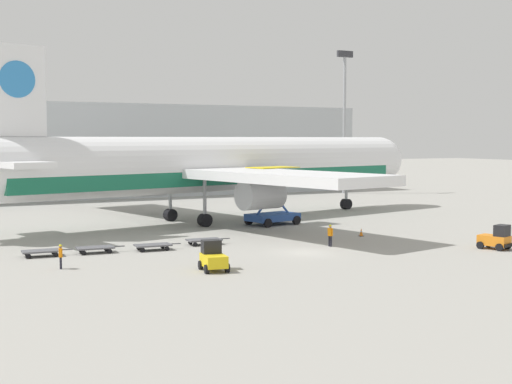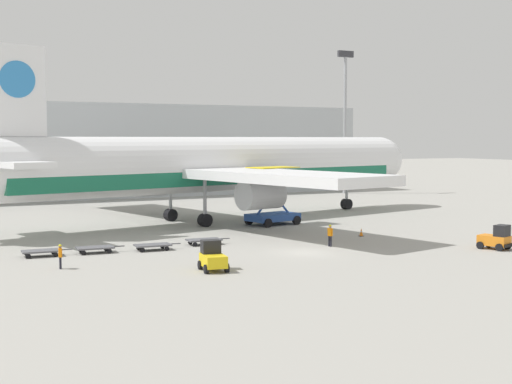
% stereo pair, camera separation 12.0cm
% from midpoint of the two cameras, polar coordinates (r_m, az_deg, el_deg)
% --- Properties ---
extents(ground_plane, '(400.00, 400.00, 0.00)m').
position_cam_midpoint_polar(ground_plane, '(55.71, 4.06, -4.84)').
color(ground_plane, '#9E9B93').
extents(terminal_building, '(90.00, 18.20, 14.00)m').
position_cam_midpoint_polar(terminal_building, '(113.27, -14.11, 3.24)').
color(terminal_building, '#B2B7BC').
rests_on(terminal_building, ground_plane).
extents(light_mast, '(2.80, 0.50, 22.81)m').
position_cam_midpoint_polar(light_mast, '(115.97, 7.17, 6.44)').
color(light_mast, '#9EA0A5').
rests_on(light_mast, ground_plane).
extents(airplane_main, '(57.31, 48.59, 17.00)m').
position_cam_midpoint_polar(airplane_main, '(75.89, -3.40, 2.03)').
color(airplane_main, white).
rests_on(airplane_main, ground_plane).
extents(scissor_lift_loader, '(5.73, 4.33, 5.93)m').
position_cam_midpoint_polar(scissor_lift_loader, '(73.03, 1.40, -0.89)').
color(scissor_lift_loader, '#284C99').
rests_on(scissor_lift_loader, ground_plane).
extents(baggage_tug_foreground, '(2.26, 2.76, 2.00)m').
position_cam_midpoint_polar(baggage_tug_foreground, '(60.08, 18.72, -3.54)').
color(baggage_tug_foreground, orange).
rests_on(baggage_tug_foreground, ground_plane).
extents(baggage_tug_mid, '(1.94, 2.62, 2.00)m').
position_cam_midpoint_polar(baggage_tug_mid, '(47.99, -3.42, -5.25)').
color(baggage_tug_mid, yellow).
rests_on(baggage_tug_mid, ground_plane).
extents(baggage_dolly_lead, '(3.74, 1.66, 0.48)m').
position_cam_midpoint_polar(baggage_dolly_lead, '(55.92, -16.73, -4.57)').
color(baggage_dolly_lead, '#56565B').
rests_on(baggage_dolly_lead, ground_plane).
extents(baggage_dolly_second, '(3.74, 1.66, 0.48)m').
position_cam_midpoint_polar(baggage_dolly_second, '(56.53, -12.68, -4.40)').
color(baggage_dolly_second, '#56565B').
rests_on(baggage_dolly_second, ground_plane).
extents(baggage_dolly_third, '(3.74, 1.66, 0.48)m').
position_cam_midpoint_polar(baggage_dolly_third, '(57.08, -8.19, -4.25)').
color(baggage_dolly_third, '#56565B').
rests_on(baggage_dolly_third, ground_plane).
extents(baggage_dolly_trail, '(3.74, 1.66, 0.48)m').
position_cam_midpoint_polar(baggage_dolly_trail, '(59.57, -4.12, -3.86)').
color(baggage_dolly_trail, '#56565B').
rests_on(baggage_dolly_trail, ground_plane).
extents(ground_crew_near, '(0.30, 0.56, 1.81)m').
position_cam_midpoint_polar(ground_crew_near, '(58.69, 6.01, -3.32)').
color(ground_crew_near, black).
rests_on(ground_crew_near, ground_plane).
extents(ground_crew_far, '(0.26, 0.57, 1.69)m').
position_cam_midpoint_polar(ground_crew_far, '(50.22, -15.32, -4.85)').
color(ground_crew_far, black).
rests_on(ground_crew_far, ground_plane).
extents(traffic_cone_near, '(0.40, 0.40, 0.75)m').
position_cam_midpoint_polar(traffic_cone_near, '(65.31, 8.47, -3.20)').
color(traffic_cone_near, black).
rests_on(traffic_cone_near, ground_plane).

